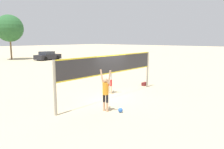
# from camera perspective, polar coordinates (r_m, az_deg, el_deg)

# --- Properties ---
(ground_plane) EXTENTS (200.00, 200.00, 0.00)m
(ground_plane) POSITION_cam_1_polar(r_m,az_deg,el_deg) (12.75, 0.00, -6.08)
(ground_plane) COLOR #C6B28C
(volleyball_net) EXTENTS (7.88, 0.13, 2.49)m
(volleyball_net) POSITION_cam_1_polar(r_m,az_deg,el_deg) (12.40, 0.00, 1.75)
(volleyball_net) COLOR gray
(volleyball_net) RESTS_ON ground_plane
(player_spiker) EXTENTS (0.28, 0.68, 1.98)m
(player_spiker) POSITION_cam_1_polar(r_m,az_deg,el_deg) (10.18, -1.70, -4.02)
(player_spiker) COLOR tan
(player_spiker) RESTS_ON ground_plane
(player_blocker) EXTENTS (0.28, 0.71, 2.19)m
(player_blocker) POSITION_cam_1_polar(r_m,az_deg,el_deg) (13.50, -0.57, -0.18)
(player_blocker) COLOR beige
(player_blocker) RESTS_ON ground_plane
(volleyball) EXTENTS (0.22, 0.22, 0.22)m
(volleyball) POSITION_cam_1_polar(r_m,az_deg,el_deg) (10.26, 2.22, -9.26)
(volleyball) COLOR blue
(volleyball) RESTS_ON ground_plane
(gear_bag) EXTENTS (0.47, 0.28, 0.24)m
(gear_bag) POSITION_cam_1_polar(r_m,az_deg,el_deg) (16.19, 8.54, -2.45)
(gear_bag) COLOR maroon
(gear_bag) RESTS_ON ground_plane
(parked_car_near) EXTENTS (4.76, 2.69, 1.39)m
(parked_car_near) POSITION_cam_1_polar(r_m,az_deg,el_deg) (37.58, -16.45, 4.67)
(parked_car_near) COLOR #232328
(parked_car_near) RESTS_ON ground_plane
(tree_left_cluster) EXTENTS (4.41, 4.41, 7.33)m
(tree_left_cluster) POSITION_cam_1_polar(r_m,az_deg,el_deg) (40.26, -25.21, 10.86)
(tree_left_cluster) COLOR brown
(tree_left_cluster) RESTS_ON ground_plane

